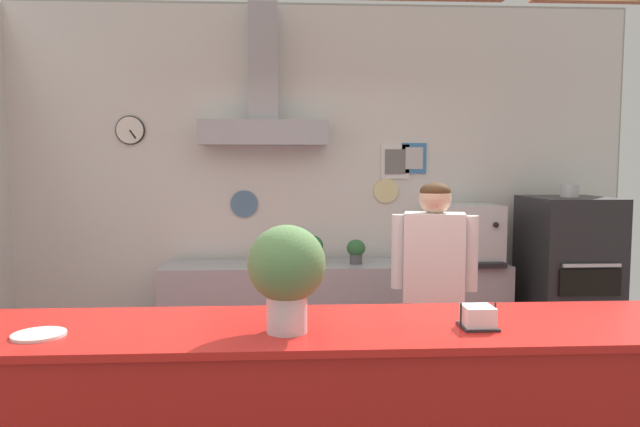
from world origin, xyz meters
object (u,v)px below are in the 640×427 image
object	(u,v)px
napkin_holder	(478,318)
shop_worker	(433,300)
potted_rosemary	(312,247)
potted_thyme	(277,247)
potted_oregano	(356,250)
basil_vase	(287,272)
pizza_oven	(566,287)
condiment_plate	(39,335)
espresso_machine	(469,234)

from	to	relation	value
napkin_holder	shop_worker	bearing A→B (deg)	83.36
potted_rosemary	potted_thyme	distance (m)	0.29
potted_oregano	napkin_holder	distance (m)	2.44
potted_oregano	basil_vase	xyz separation A→B (m)	(-0.55, -2.45, 0.28)
pizza_oven	potted_thyme	bearing A→B (deg)	174.56
potted_rosemary	potted_thyme	bearing A→B (deg)	169.41
potted_oregano	condiment_plate	size ratio (longest dim) A/B	1.01
pizza_oven	espresso_machine	xyz separation A→B (m)	(-0.76, 0.16, 0.41)
pizza_oven	potted_oregano	distance (m)	1.71
basil_vase	napkin_holder	bearing A→B (deg)	1.20
espresso_machine	napkin_holder	world-z (taller)	espresso_machine
potted_thyme	basil_vase	xyz separation A→B (m)	(0.08, -2.52, 0.26)
pizza_oven	potted_oregano	world-z (taller)	pizza_oven
shop_worker	espresso_machine	bearing A→B (deg)	-102.75
condiment_plate	basil_vase	world-z (taller)	basil_vase
espresso_machine	potted_thyme	distance (m)	1.57
potted_oregano	potted_thyme	size ratio (longest dim) A/B	0.86
potted_oregano	shop_worker	bearing A→B (deg)	-73.08
pizza_oven	basil_vase	world-z (taller)	pizza_oven
potted_thyme	potted_oregano	bearing A→B (deg)	-6.19
pizza_oven	shop_worker	size ratio (longest dim) A/B	0.97
pizza_oven	shop_worker	bearing A→B (deg)	-143.28
potted_rosemary	shop_worker	bearing A→B (deg)	-58.77
espresso_machine	napkin_holder	xyz separation A→B (m)	(-0.73, -2.44, -0.03)
basil_vase	potted_thyme	bearing A→B (deg)	91.90
potted_thyme	basil_vase	world-z (taller)	basil_vase
shop_worker	potted_thyme	world-z (taller)	shop_worker
napkin_holder	basil_vase	size ratio (longest dim) A/B	0.35
potted_rosemary	potted_thyme	xyz separation A→B (m)	(-0.28, 0.05, -0.00)
potted_oregano	condiment_plate	distance (m)	2.87
espresso_machine	potted_rosemary	distance (m)	1.29
napkin_holder	condiment_plate	xyz separation A→B (m)	(-1.68, -0.02, -0.03)
potted_thyme	condiment_plate	world-z (taller)	potted_thyme
shop_worker	potted_thyme	distance (m)	1.57
potted_thyme	pizza_oven	bearing A→B (deg)	-5.44
potted_rosemary	potted_thyme	world-z (taller)	same
shop_worker	condiment_plate	xyz separation A→B (m)	(-1.83, -1.31, 0.20)
shop_worker	potted_thyme	size ratio (longest dim) A/B	6.96
shop_worker	potted_oregano	bearing A→B (deg)	-59.33
shop_worker	basil_vase	world-z (taller)	shop_worker
shop_worker	condiment_plate	world-z (taller)	shop_worker
espresso_machine	pizza_oven	bearing A→B (deg)	-12.17
espresso_machine	napkin_holder	distance (m)	2.55
napkin_holder	potted_rosemary	bearing A→B (deg)	102.76
basil_vase	shop_worker	bearing A→B (deg)	55.32
shop_worker	basil_vase	bearing A→B (deg)	69.07
potted_oregano	potted_thyme	distance (m)	0.64
condiment_plate	potted_rosemary	bearing A→B (deg)	65.49
potted_rosemary	napkin_holder	bearing A→B (deg)	-77.24
shop_worker	potted_thyme	xyz separation A→B (m)	(-0.98, 1.21, 0.17)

